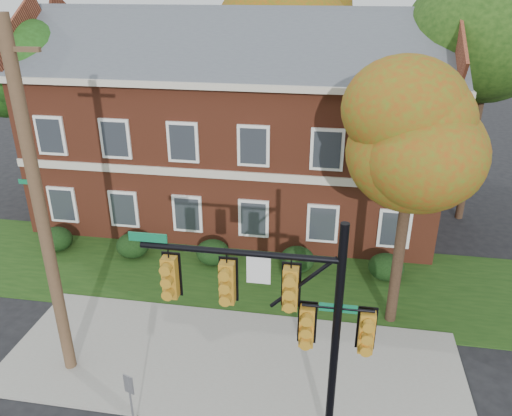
% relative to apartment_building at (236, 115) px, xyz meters
% --- Properties ---
extents(ground, '(120.00, 120.00, 0.00)m').
position_rel_apartment_building_xyz_m(ground, '(2.00, -11.95, -4.99)').
color(ground, black).
rests_on(ground, ground).
extents(sidewalk, '(14.00, 5.00, 0.08)m').
position_rel_apartment_building_xyz_m(sidewalk, '(2.00, -10.95, -4.95)').
color(sidewalk, gray).
rests_on(sidewalk, ground).
extents(grass_strip, '(30.00, 6.00, 0.04)m').
position_rel_apartment_building_xyz_m(grass_strip, '(2.00, -5.95, -4.97)').
color(grass_strip, '#193811').
rests_on(grass_strip, ground).
extents(apartment_building, '(18.80, 8.80, 9.74)m').
position_rel_apartment_building_xyz_m(apartment_building, '(0.00, 0.00, 0.00)').
color(apartment_building, brown).
rests_on(apartment_building, ground).
extents(hedge_far_left, '(1.40, 1.26, 1.05)m').
position_rel_apartment_building_xyz_m(hedge_far_left, '(-7.00, -5.25, -4.46)').
color(hedge_far_left, black).
rests_on(hedge_far_left, ground).
extents(hedge_left, '(1.40, 1.26, 1.05)m').
position_rel_apartment_building_xyz_m(hedge_left, '(-3.50, -5.25, -4.46)').
color(hedge_left, black).
rests_on(hedge_left, ground).
extents(hedge_center, '(1.40, 1.26, 1.05)m').
position_rel_apartment_building_xyz_m(hedge_center, '(0.00, -5.25, -4.46)').
color(hedge_center, black).
rests_on(hedge_center, ground).
extents(hedge_right, '(1.40, 1.26, 1.05)m').
position_rel_apartment_building_xyz_m(hedge_right, '(3.50, -5.25, -4.46)').
color(hedge_right, black).
rests_on(hedge_right, ground).
extents(hedge_far_right, '(1.40, 1.26, 1.05)m').
position_rel_apartment_building_xyz_m(hedge_far_right, '(7.00, -5.25, -4.46)').
color(hedge_far_right, black).
rests_on(hedge_far_right, ground).
extents(tree_near_right, '(4.50, 4.25, 8.58)m').
position_rel_apartment_building_xyz_m(tree_near_right, '(7.22, -8.09, 1.68)').
color(tree_near_right, black).
rests_on(tree_near_right, ground).
extents(tree_left_rear, '(5.40, 5.10, 8.88)m').
position_rel_apartment_building_xyz_m(tree_left_rear, '(-9.73, -1.12, 1.69)').
color(tree_left_rear, black).
rests_on(tree_left_rear, ground).
extents(tree_right_rear, '(6.30, 5.95, 10.62)m').
position_rel_apartment_building_xyz_m(tree_right_rear, '(11.31, 0.86, 3.13)').
color(tree_right_rear, black).
rests_on(tree_right_rear, ground).
extents(tree_far_rear, '(6.84, 6.46, 11.52)m').
position_rel_apartment_building_xyz_m(tree_far_rear, '(1.34, 7.84, 3.86)').
color(tree_far_rear, black).
rests_on(tree_far_rear, ground).
extents(traffic_signal, '(5.61, 0.50, 6.26)m').
position_rel_apartment_building_xyz_m(traffic_signal, '(3.90, -13.40, -1.10)').
color(traffic_signal, gray).
rests_on(traffic_signal, ground).
extents(utility_pole, '(1.58, 0.34, 10.14)m').
position_rel_apartment_building_xyz_m(utility_pole, '(-2.79, -11.96, 0.16)').
color(utility_pole, brown).
rests_on(utility_pole, ground).
extents(sign_post, '(0.28, 0.12, 1.95)m').
position_rel_apartment_building_xyz_m(sign_post, '(0.07, -13.95, -3.66)').
color(sign_post, slate).
rests_on(sign_post, ground).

